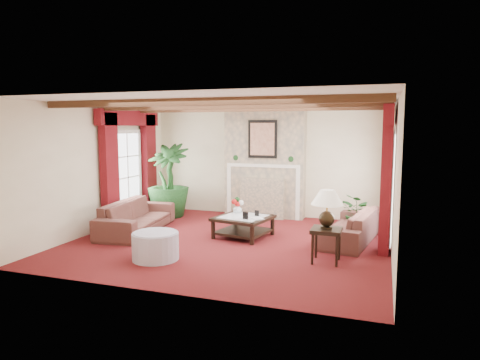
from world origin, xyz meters
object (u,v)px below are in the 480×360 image
(potted_palm, at_px, (169,196))
(ottoman, at_px, (155,246))
(coffee_table, at_px, (243,227))
(side_table, at_px, (326,245))
(sofa_right, at_px, (350,221))
(sofa_left, at_px, (137,211))

(potted_palm, distance_m, ottoman, 3.55)
(coffee_table, relative_size, ottoman, 1.30)
(side_table, bearing_deg, ottoman, -164.34)
(potted_palm, bearing_deg, side_table, -30.06)
(coffee_table, xyz_separation_m, ottoman, (-0.94, -1.92, 0.02))
(sofa_right, relative_size, potted_palm, 1.14)
(sofa_right, bearing_deg, side_table, -0.83)
(potted_palm, relative_size, ottoman, 2.40)
(potted_palm, xyz_separation_m, coffee_table, (2.40, -1.31, -0.30))
(coffee_table, bearing_deg, sofa_right, 21.33)
(potted_palm, bearing_deg, ottoman, -65.59)
(side_table, relative_size, ottoman, 0.73)
(coffee_table, height_order, ottoman, ottoman)
(sofa_right, height_order, side_table, sofa_right)
(sofa_left, distance_m, side_table, 4.23)
(potted_palm, xyz_separation_m, side_table, (4.23, -2.45, -0.23))
(sofa_left, distance_m, potted_palm, 1.62)
(sofa_right, height_order, potted_palm, potted_palm)
(sofa_left, relative_size, potted_palm, 1.23)
(potted_palm, height_order, coffee_table, potted_palm)
(potted_palm, relative_size, side_table, 3.29)
(sofa_right, height_order, ottoman, sofa_right)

